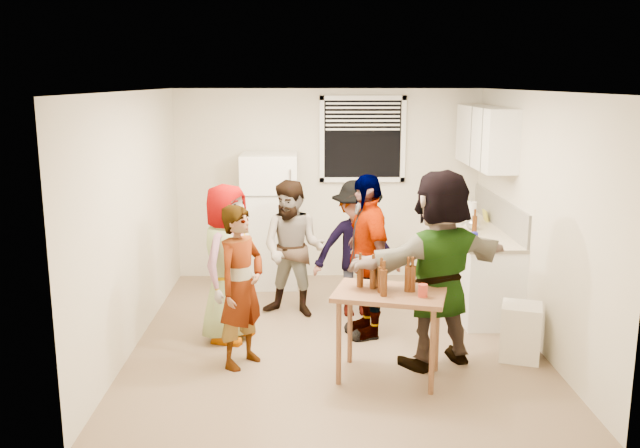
{
  "coord_description": "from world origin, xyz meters",
  "views": [
    {
      "loc": [
        -0.29,
        -6.62,
        2.6
      ],
      "look_at": [
        -0.15,
        0.21,
        1.15
      ],
      "focal_mm": 38.0,
      "sensor_mm": 36.0,
      "label": 1
    }
  ],
  "objects_px": {
    "guest_back_left": "(294,315)",
    "guest_orange": "(436,363)",
    "serving_table": "(388,377)",
    "guest_grey": "(229,338)",
    "blue_cup": "(474,242)",
    "beer_bottle_counter": "(474,235)",
    "refrigerator": "(270,220)",
    "trash_bin": "(520,333)",
    "guest_black": "(366,334)",
    "wine_bottle": "(465,216)",
    "kettle": "(473,230)",
    "red_cup": "(423,297)",
    "guest_back_right": "(356,314)",
    "guest_stripe": "(243,364)",
    "beer_bottle_table": "(375,287)"
  },
  "relations": [
    {
      "from": "wine_bottle",
      "to": "serving_table",
      "type": "relative_size",
      "value": 0.28
    },
    {
      "from": "blue_cup",
      "to": "red_cup",
      "type": "distance_m",
      "value": 1.74
    },
    {
      "from": "beer_bottle_counter",
      "to": "beer_bottle_table",
      "type": "bearing_deg",
      "value": -128.15
    },
    {
      "from": "blue_cup",
      "to": "beer_bottle_counter",
      "type": "bearing_deg",
      "value": 75.87
    },
    {
      "from": "refrigerator",
      "to": "guest_grey",
      "type": "relative_size",
      "value": 1.06
    },
    {
      "from": "wine_bottle",
      "to": "red_cup",
      "type": "bearing_deg",
      "value": -109.33
    },
    {
      "from": "beer_bottle_counter",
      "to": "guest_back_right",
      "type": "height_order",
      "value": "beer_bottle_counter"
    },
    {
      "from": "refrigerator",
      "to": "guest_grey",
      "type": "xyz_separation_m",
      "value": [
        -0.34,
        -1.9,
        -0.85
      ]
    },
    {
      "from": "blue_cup",
      "to": "beer_bottle_table",
      "type": "distance_m",
      "value": 1.73
    },
    {
      "from": "red_cup",
      "to": "guest_back_right",
      "type": "distance_m",
      "value": 2.05
    },
    {
      "from": "trash_bin",
      "to": "red_cup",
      "type": "height_order",
      "value": "red_cup"
    },
    {
      "from": "refrigerator",
      "to": "guest_black",
      "type": "relative_size",
      "value": 1.01
    },
    {
      "from": "guest_black",
      "to": "guest_orange",
      "type": "bearing_deg",
      "value": 25.27
    },
    {
      "from": "trash_bin",
      "to": "guest_back_right",
      "type": "relative_size",
      "value": 0.35
    },
    {
      "from": "refrigerator",
      "to": "guest_back_left",
      "type": "distance_m",
      "value": 1.51
    },
    {
      "from": "beer_bottle_counter",
      "to": "guest_back_left",
      "type": "xyz_separation_m",
      "value": [
        -2.03,
        -0.08,
        -0.9
      ]
    },
    {
      "from": "wine_bottle",
      "to": "guest_orange",
      "type": "relative_size",
      "value": 0.14
    },
    {
      "from": "serving_table",
      "to": "guest_grey",
      "type": "bearing_deg",
      "value": 147.56
    },
    {
      "from": "blue_cup",
      "to": "guest_orange",
      "type": "bearing_deg",
      "value": -118.26
    },
    {
      "from": "beer_bottle_table",
      "to": "serving_table",
      "type": "bearing_deg",
      "value": -48.77
    },
    {
      "from": "trash_bin",
      "to": "beer_bottle_table",
      "type": "bearing_deg",
      "value": -169.36
    },
    {
      "from": "serving_table",
      "to": "guest_black",
      "type": "relative_size",
      "value": 0.56
    },
    {
      "from": "beer_bottle_counter",
      "to": "guest_stripe",
      "type": "height_order",
      "value": "beer_bottle_counter"
    },
    {
      "from": "guest_orange",
      "to": "blue_cup",
      "type": "bearing_deg",
      "value": -143.22
    },
    {
      "from": "blue_cup",
      "to": "guest_black",
      "type": "bearing_deg",
      "value": -163.92
    },
    {
      "from": "beer_bottle_table",
      "to": "guest_black",
      "type": "height_order",
      "value": "beer_bottle_table"
    },
    {
      "from": "guest_stripe",
      "to": "guest_back_left",
      "type": "relative_size",
      "value": 0.99
    },
    {
      "from": "guest_back_right",
      "to": "guest_black",
      "type": "height_order",
      "value": "guest_back_right"
    },
    {
      "from": "refrigerator",
      "to": "trash_bin",
      "type": "height_order",
      "value": "refrigerator"
    },
    {
      "from": "serving_table",
      "to": "red_cup",
      "type": "distance_m",
      "value": 0.86
    },
    {
      "from": "guest_grey",
      "to": "trash_bin",
      "type": "bearing_deg",
      "value": -80.31
    },
    {
      "from": "trash_bin",
      "to": "serving_table",
      "type": "height_order",
      "value": "trash_bin"
    },
    {
      "from": "guest_grey",
      "to": "guest_orange",
      "type": "height_order",
      "value": "guest_orange"
    },
    {
      "from": "blue_cup",
      "to": "guest_orange",
      "type": "height_order",
      "value": "blue_cup"
    },
    {
      "from": "wine_bottle",
      "to": "red_cup",
      "type": "distance_m",
      "value": 3.18
    },
    {
      "from": "serving_table",
      "to": "guest_back_left",
      "type": "relative_size",
      "value": 0.62
    },
    {
      "from": "trash_bin",
      "to": "guest_grey",
      "type": "bearing_deg",
      "value": 168.54
    },
    {
      "from": "wine_bottle",
      "to": "serving_table",
      "type": "height_order",
      "value": "wine_bottle"
    },
    {
      "from": "guest_black",
      "to": "guest_orange",
      "type": "xyz_separation_m",
      "value": [
        0.6,
        -0.74,
        0.0
      ]
    },
    {
      "from": "kettle",
      "to": "beer_bottle_counter",
      "type": "height_order",
      "value": "beer_bottle_counter"
    },
    {
      "from": "trash_bin",
      "to": "beer_bottle_table",
      "type": "xyz_separation_m",
      "value": [
        -1.42,
        -0.27,
        0.55
      ]
    },
    {
      "from": "blue_cup",
      "to": "guest_back_left",
      "type": "relative_size",
      "value": 0.07
    },
    {
      "from": "beer_bottle_table",
      "to": "guest_grey",
      "type": "relative_size",
      "value": 0.13
    },
    {
      "from": "refrigerator",
      "to": "wine_bottle",
      "type": "bearing_deg",
      "value": -0.55
    },
    {
      "from": "refrigerator",
      "to": "guest_black",
      "type": "distance_m",
      "value": 2.28
    },
    {
      "from": "refrigerator",
      "to": "guest_orange",
      "type": "distance_m",
      "value": 3.18
    },
    {
      "from": "wine_bottle",
      "to": "trash_bin",
      "type": "height_order",
      "value": "wine_bottle"
    },
    {
      "from": "guest_back_left",
      "to": "guest_orange",
      "type": "distance_m",
      "value": 1.93
    },
    {
      "from": "guest_stripe",
      "to": "blue_cup",
      "type": "bearing_deg",
      "value": -30.89
    },
    {
      "from": "beer_bottle_counter",
      "to": "guest_stripe",
      "type": "distance_m",
      "value": 3.01
    }
  ]
}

